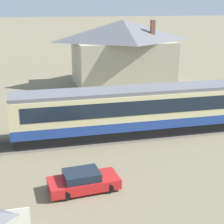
# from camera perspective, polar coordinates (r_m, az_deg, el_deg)

# --- Properties ---
(passenger_train) EXTENTS (65.65, 3.18, 4.17)m
(passenger_train) POSITION_cam_1_polar(r_m,az_deg,el_deg) (29.68, 4.54, 0.50)
(passenger_train) COLOR #234293
(passenger_train) RESTS_ON ground_plane
(railway_track) EXTENTS (129.59, 3.60, 0.04)m
(railway_track) POSITION_cam_1_polar(r_m,az_deg,el_deg) (29.09, -9.73, -4.89)
(railway_track) COLOR #665B51
(railway_track) RESTS_ON ground_plane
(station_house_grey_roof) EXTENTS (14.12, 9.86, 8.98)m
(station_house_grey_roof) POSITION_cam_1_polar(r_m,az_deg,el_deg) (48.43, 1.76, 9.99)
(station_house_grey_roof) COLOR #BCB293
(station_house_grey_roof) RESTS_ON ground_plane
(parked_car_red) EXTENTS (4.44, 2.24, 1.28)m
(parked_car_red) POSITION_cam_1_polar(r_m,az_deg,el_deg) (21.49, -4.81, -11.37)
(parked_car_red) COLOR red
(parked_car_red) RESTS_ON ground_plane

